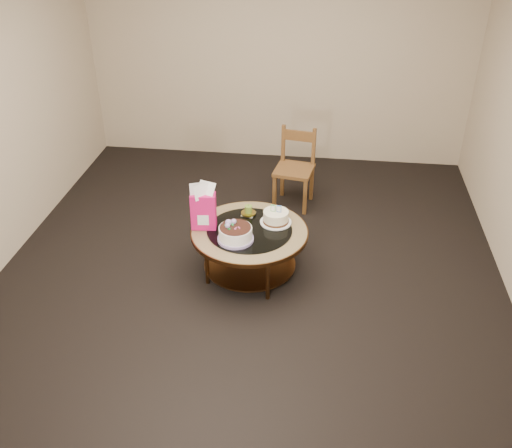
# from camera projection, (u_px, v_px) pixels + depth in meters

# --- Properties ---
(ground) EXTENTS (5.00, 5.00, 0.00)m
(ground) POSITION_uv_depth(u_px,v_px,m) (250.00, 272.00, 5.16)
(ground) COLOR black
(ground) RESTS_ON ground
(room_walls) EXTENTS (4.52, 5.02, 2.61)m
(room_walls) POSITION_uv_depth(u_px,v_px,m) (249.00, 110.00, 4.35)
(room_walls) COLOR #BBA88D
(room_walls) RESTS_ON ground
(coffee_table) EXTENTS (1.02, 1.02, 0.46)m
(coffee_table) POSITION_uv_depth(u_px,v_px,m) (250.00, 237.00, 4.96)
(coffee_table) COLOR #573418
(coffee_table) RESTS_ON ground
(decorated_cake) EXTENTS (0.30, 0.30, 0.18)m
(decorated_cake) POSITION_uv_depth(u_px,v_px,m) (235.00, 234.00, 4.75)
(decorated_cake) COLOR #9C86BD
(decorated_cake) RESTS_ON coffee_table
(cream_cake) EXTENTS (0.28, 0.28, 0.18)m
(cream_cake) POSITION_uv_depth(u_px,v_px,m) (276.00, 217.00, 4.99)
(cream_cake) COLOR white
(cream_cake) RESTS_ON coffee_table
(gift_bag) EXTENTS (0.22, 0.17, 0.42)m
(gift_bag) POSITION_uv_depth(u_px,v_px,m) (203.00, 206.00, 4.84)
(gift_bag) COLOR #DE1472
(gift_bag) RESTS_ON coffee_table
(pillar_candle) EXTENTS (0.13, 0.13, 0.10)m
(pillar_candle) POSITION_uv_depth(u_px,v_px,m) (248.00, 211.00, 5.12)
(pillar_candle) COLOR #D9BC59
(pillar_candle) RESTS_ON coffee_table
(dining_chair) EXTENTS (0.44, 0.44, 0.83)m
(dining_chair) POSITION_uv_depth(u_px,v_px,m) (295.00, 168.00, 6.02)
(dining_chair) COLOR brown
(dining_chair) RESTS_ON ground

